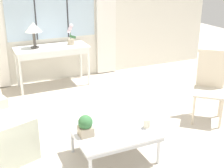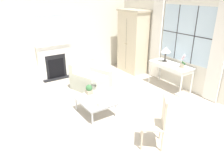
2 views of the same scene
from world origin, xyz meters
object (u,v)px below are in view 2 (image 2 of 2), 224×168
(armoire, at_px, (133,42))
(coffee_table, at_px, (95,101))
(console_table, at_px, (171,67))
(potted_plant_small, at_px, (89,89))
(fireplace, at_px, (54,58))
(table_lamp, at_px, (166,50))
(potted_orchid, at_px, (183,63))
(pillar_candle, at_px, (99,105))
(armchair_upholstered, at_px, (90,79))
(side_chair_wooden, at_px, (158,119))

(armoire, bearing_deg, coffee_table, -54.20)
(console_table, distance_m, potted_plant_small, 2.68)
(fireplace, relative_size, table_lamp, 4.57)
(fireplace, relative_size, potted_plant_small, 8.54)
(potted_orchid, distance_m, coffee_table, 2.80)
(coffee_table, bearing_deg, pillar_candle, -16.72)
(fireplace, height_order, potted_plant_small, fireplace)
(armchair_upholstered, bearing_deg, console_table, 55.72)
(table_lamp, height_order, pillar_candle, table_lamp)
(console_table, distance_m, pillar_candle, 2.85)
(potted_orchid, relative_size, potted_plant_small, 1.56)
(coffee_table, xyz_separation_m, potted_plant_small, (-0.35, 0.03, 0.17))
(pillar_candle, bearing_deg, armoire, 129.58)
(console_table, bearing_deg, table_lamp, 171.75)
(side_chair_wooden, height_order, pillar_candle, side_chair_wooden)
(table_lamp, distance_m, armchair_upholstered, 2.50)
(side_chair_wooden, xyz_separation_m, potted_plant_small, (-2.08, -0.36, -0.08))
(armoire, bearing_deg, table_lamp, 1.50)
(fireplace, xyz_separation_m, pillar_candle, (3.22, -0.16, -0.28))
(coffee_table, xyz_separation_m, pillar_candle, (0.38, -0.11, 0.09))
(fireplace, xyz_separation_m, table_lamp, (2.49, 2.68, 0.42))
(console_table, height_order, coffee_table, console_table)
(armchair_upholstered, distance_m, coffee_table, 1.59)
(console_table, height_order, table_lamp, table_lamp)
(armchair_upholstered, bearing_deg, potted_orchid, 49.30)
(table_lamp, bearing_deg, coffee_table, -82.56)
(side_chair_wooden, bearing_deg, console_table, 128.07)
(potted_plant_small, bearing_deg, pillar_candle, -11.18)
(table_lamp, height_order, side_chair_wooden, table_lamp)
(potted_plant_small, bearing_deg, fireplace, 179.59)
(armoire, distance_m, console_table, 1.93)
(table_lamp, xyz_separation_m, potted_orchid, (0.68, -0.01, -0.21))
(table_lamp, height_order, potted_plant_small, table_lamp)
(potted_orchid, bearing_deg, armchair_upholstered, -130.70)
(fireplace, relative_size, side_chair_wooden, 2.05)
(console_table, bearing_deg, armchair_upholstered, -124.28)
(console_table, bearing_deg, fireplace, -136.53)
(fireplace, height_order, coffee_table, fireplace)
(armoire, relative_size, coffee_table, 2.34)
(side_chair_wooden, height_order, coffee_table, side_chair_wooden)
(fireplace, distance_m, table_lamp, 3.68)
(armchair_upholstered, relative_size, pillar_candle, 9.44)
(potted_orchid, height_order, coffee_table, potted_orchid)
(potted_orchid, relative_size, pillar_candle, 3.06)
(coffee_table, bearing_deg, table_lamp, 97.44)
(coffee_table, relative_size, pillar_candle, 7.38)
(coffee_table, bearing_deg, console_table, 91.32)
(potted_orchid, distance_m, side_chair_wooden, 2.74)
(console_table, relative_size, coffee_table, 1.43)
(fireplace, xyz_separation_m, armoire, (0.91, 2.64, 0.40))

